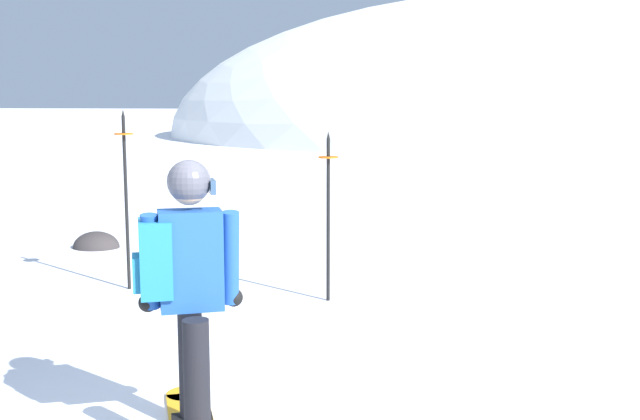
# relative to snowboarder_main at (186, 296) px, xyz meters

# --- Properties ---
(ridge_peak_main) EXTENTS (40.61, 36.55, 15.60)m
(ridge_peak_main) POSITION_rel_snowboarder_main_xyz_m (6.46, 41.01, -0.92)
(ridge_peak_main) COLOR white
(ridge_peak_main) RESTS_ON ground
(snowboarder_main) EXTENTS (0.88, 1.72, 1.71)m
(snowboarder_main) POSITION_rel_snowboarder_main_xyz_m (0.00, 0.00, 0.00)
(snowboarder_main) COLOR orange
(snowboarder_main) RESTS_ON ground
(piste_marker_near) EXTENTS (0.20, 0.20, 1.95)m
(piste_marker_near) POSITION_rel_snowboarder_main_xyz_m (-1.87, 3.57, 0.19)
(piste_marker_near) COLOR black
(piste_marker_near) RESTS_ON ground
(piste_marker_far) EXTENTS (0.20, 0.20, 1.74)m
(piste_marker_far) POSITION_rel_snowboarder_main_xyz_m (0.34, 3.42, 0.08)
(piste_marker_far) COLOR black
(piste_marker_far) RESTS_ON ground
(rock_mid) EXTENTS (0.65, 0.55, 0.45)m
(rock_mid) POSITION_rel_snowboarder_main_xyz_m (-3.26, 5.72, -0.92)
(rock_mid) COLOR #383333
(rock_mid) RESTS_ON ground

